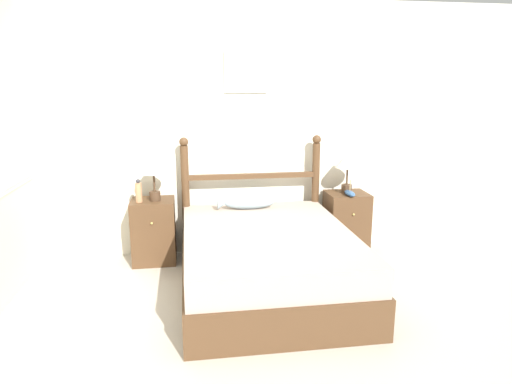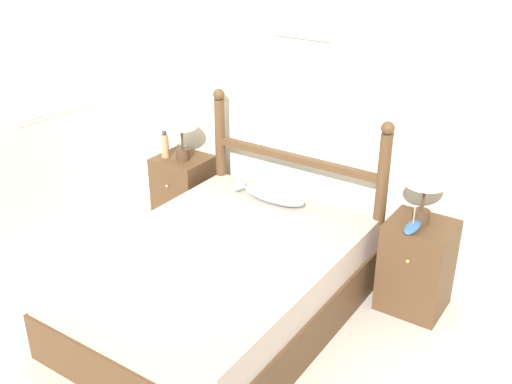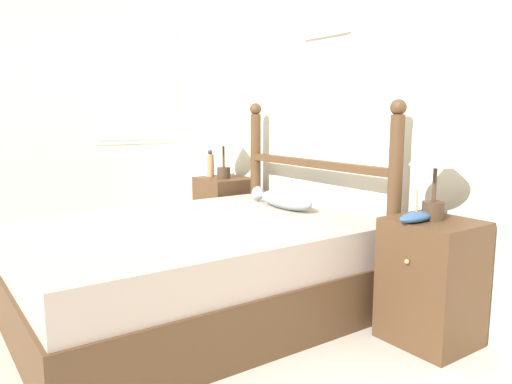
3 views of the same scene
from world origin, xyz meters
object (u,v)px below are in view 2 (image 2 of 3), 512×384
object	(u,v)px
model_boat	(413,227)
nightstand_right	(416,266)
bed	(220,284)
nightstand_left	(184,193)
table_lamp_left	(181,121)
fish_pillow	(271,194)
table_lamp_right	(426,177)
bottle	(165,145)

from	to	relation	value
model_boat	nightstand_right	bearing A→B (deg)	79.92
bed	nightstand_left	distance (m)	1.29
table_lamp_left	nightstand_right	bearing A→B (deg)	0.68
fish_pillow	table_lamp_left	bearing A→B (deg)	174.42
table_lamp_right	fish_pillow	bearing A→B (deg)	-174.02
model_boat	fish_pillow	xyz separation A→B (m)	(-1.05, 0.01, -0.06)
table_lamp_right	model_boat	distance (m)	0.32
nightstand_left	nightstand_right	size ratio (longest dim) A/B	1.00
fish_pillow	nightstand_left	bearing A→B (deg)	173.17
bed	bottle	xyz separation A→B (m)	(-1.11, 0.76, 0.47)
bed	model_boat	distance (m)	1.26
table_lamp_left	model_boat	bearing A→B (deg)	-2.87
table_lamp_left	bottle	distance (m)	0.27
table_lamp_left	fish_pillow	xyz separation A→B (m)	(0.89, -0.09, -0.36)
table_lamp_left	bed	bearing A→B (deg)	-39.81
fish_pillow	model_boat	bearing A→B (deg)	-0.56
model_boat	table_lamp_left	bearing A→B (deg)	177.13
bed	fish_pillow	distance (m)	0.79
table_lamp_left	fish_pillow	bearing A→B (deg)	-5.58
nightstand_left	bottle	xyz separation A→B (m)	(-0.12, -0.06, 0.42)
nightstand_right	table_lamp_right	xyz separation A→B (m)	(-0.01, 0.00, 0.64)
table_lamp_right	model_boat	world-z (taller)	table_lamp_right
model_boat	bottle	bearing A→B (deg)	178.44
nightstand_right	bed	bearing A→B (deg)	-140.24
bed	table_lamp_left	world-z (taller)	table_lamp_left
nightstand_left	table_lamp_left	bearing A→B (deg)	-38.16
bottle	model_boat	world-z (taller)	bottle
bottle	bed	bearing A→B (deg)	-34.50
model_boat	bed	bearing A→B (deg)	-143.99
bed	nightstand_left	size ratio (longest dim) A/B	3.01
nightstand_left	fish_pillow	distance (m)	0.97
nightstand_right	table_lamp_right	bearing A→B (deg)	176.95
bed	table_lamp_left	size ratio (longest dim) A/B	4.45
bottle	fish_pillow	bearing A→B (deg)	-2.57
table_lamp_right	nightstand_left	bearing A→B (deg)	-179.98
nightstand_right	fish_pillow	size ratio (longest dim) A/B	1.13
bottle	model_boat	bearing A→B (deg)	-1.56
bed	table_lamp_left	xyz separation A→B (m)	(-0.96, 0.80, 0.69)
bottle	fish_pillow	xyz separation A→B (m)	(1.03, -0.05, -0.14)
nightstand_left	bed	bearing A→B (deg)	-39.76
nightstand_right	model_boat	distance (m)	0.36
table_lamp_right	table_lamp_left	bearing A→B (deg)	-179.30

